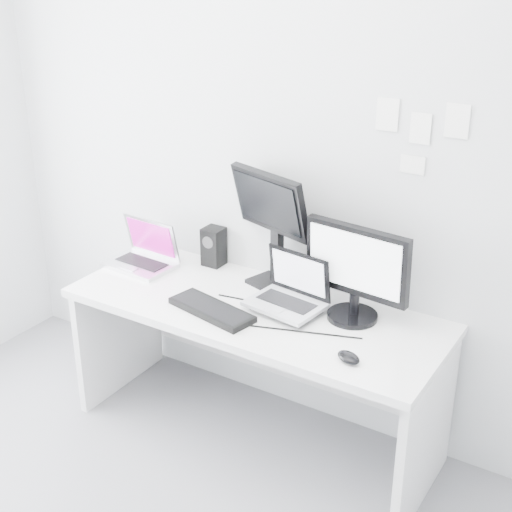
% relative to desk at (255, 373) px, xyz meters
% --- Properties ---
extents(back_wall, '(3.60, 0.00, 3.60)m').
position_rel_desk_xyz_m(back_wall, '(0.00, 0.35, 0.99)').
color(back_wall, silver).
rests_on(back_wall, ground).
extents(desk, '(1.80, 0.70, 0.73)m').
position_rel_desk_xyz_m(desk, '(0.00, 0.00, 0.00)').
color(desk, white).
rests_on(desk, ground).
extents(macbook, '(0.36, 0.28, 0.26)m').
position_rel_desk_xyz_m(macbook, '(-0.74, 0.06, 0.49)').
color(macbook, silver).
rests_on(macbook, desk).
extents(speaker, '(0.11, 0.11, 0.20)m').
position_rel_desk_xyz_m(speaker, '(-0.43, 0.29, 0.47)').
color(speaker, black).
rests_on(speaker, desk).
extents(dell_laptop, '(0.36, 0.30, 0.28)m').
position_rel_desk_xyz_m(dell_laptop, '(0.14, 0.03, 0.50)').
color(dell_laptop, '#B2B4BA').
rests_on(dell_laptop, desk).
extents(rear_monitor, '(0.48, 0.29, 0.61)m').
position_rel_desk_xyz_m(rear_monitor, '(-0.04, 0.23, 0.67)').
color(rear_monitor, black).
rests_on(rear_monitor, desk).
extents(samsung_monitor, '(0.52, 0.28, 0.46)m').
position_rel_desk_xyz_m(samsung_monitor, '(0.43, 0.14, 0.59)').
color(samsung_monitor, black).
rests_on(samsung_monitor, desk).
extents(keyboard, '(0.45, 0.24, 0.03)m').
position_rel_desk_xyz_m(keyboard, '(-0.14, -0.15, 0.38)').
color(keyboard, black).
rests_on(keyboard, desk).
extents(mouse, '(0.13, 0.11, 0.04)m').
position_rel_desk_xyz_m(mouse, '(0.58, -0.20, 0.38)').
color(mouse, black).
rests_on(mouse, desk).
extents(wall_note_0, '(0.10, 0.00, 0.14)m').
position_rel_desk_xyz_m(wall_note_0, '(0.45, 0.34, 1.26)').
color(wall_note_0, white).
rests_on(wall_note_0, back_wall).
extents(wall_note_1, '(0.09, 0.00, 0.13)m').
position_rel_desk_xyz_m(wall_note_1, '(0.60, 0.34, 1.22)').
color(wall_note_1, white).
rests_on(wall_note_1, back_wall).
extents(wall_note_2, '(0.10, 0.00, 0.14)m').
position_rel_desk_xyz_m(wall_note_2, '(0.75, 0.34, 1.26)').
color(wall_note_2, white).
rests_on(wall_note_2, back_wall).
extents(wall_note_3, '(0.11, 0.00, 0.08)m').
position_rel_desk_xyz_m(wall_note_3, '(0.58, 0.34, 1.05)').
color(wall_note_3, white).
rests_on(wall_note_3, back_wall).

